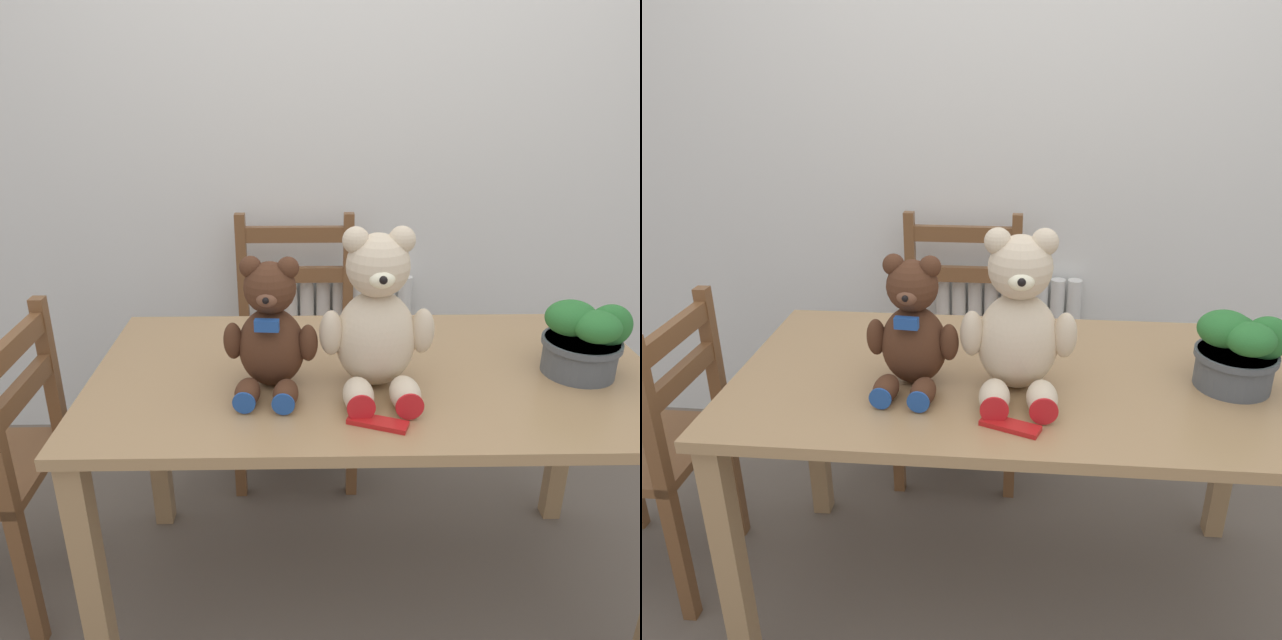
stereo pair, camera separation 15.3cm
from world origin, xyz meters
TOP-DOWN VIEW (x-y plane):
  - wall_back at (0.00, 1.40)m, footprint 8.00×0.04m
  - radiator at (-0.05, 1.33)m, footprint 0.61×0.10m
  - dining_table at (0.00, 0.39)m, footprint 1.50×0.78m
  - wooden_chair_behind at (-0.23, 1.12)m, footprint 0.46×0.43m
  - teddy_bear_left at (-0.27, 0.31)m, footprint 0.24×0.24m
  - teddy_bear_right at (-0.01, 0.31)m, footprint 0.29×0.28m
  - potted_plant at (0.54, 0.37)m, footprint 0.22×0.22m
  - chocolate_bar at (-0.02, 0.12)m, footprint 0.14×0.09m

SIDE VIEW (x-z plane):
  - radiator at x=-0.05m, z-range -0.03..0.69m
  - wooden_chair_behind at x=-0.23m, z-range -0.02..0.98m
  - dining_table at x=0.00m, z-range 0.28..1.05m
  - chocolate_bar at x=-0.02m, z-range 0.77..0.79m
  - potted_plant at x=0.54m, z-range 0.78..0.98m
  - teddy_bear_left at x=-0.27m, z-range 0.75..1.09m
  - teddy_bear_right at x=-0.01m, z-range 0.74..1.15m
  - wall_back at x=0.00m, z-range 0.00..2.60m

